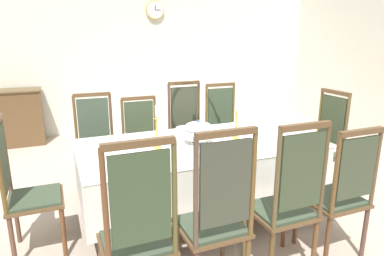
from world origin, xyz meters
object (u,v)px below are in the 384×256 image
(chair_north_d, at_px, (224,129))
(mounted_clock, at_px, (155,10))
(chair_head_west, at_px, (24,188))
(bowl_near_right, at_px, (184,129))
(dining_table, at_px, (198,151))
(chair_south_c, at_px, (288,200))
(soup_tureen, at_px, (198,132))
(candlestick_west, at_px, (157,131))
(bowl_near_left, at_px, (255,121))
(chair_south_d, at_px, (340,192))
(chair_head_east, at_px, (322,143))
(candlestick_east, at_px, (236,123))
(chair_north_c, at_px, (188,132))
(chair_north_b, at_px, (143,141))
(chair_north_a, at_px, (97,144))
(spoon_primary, at_px, (262,121))
(chair_south_b, at_px, (216,215))
(chair_south_a, at_px, (138,231))
(spoon_secondary, at_px, (193,128))

(chair_north_d, xyz_separation_m, mounted_clock, (-0.14, 2.52, 1.61))
(chair_head_west, xyz_separation_m, bowl_near_right, (1.52, 0.46, 0.21))
(dining_table, xyz_separation_m, chair_head_west, (-1.49, 0.00, -0.11))
(dining_table, relative_size, mounted_clock, 6.55)
(chair_south_c, distance_m, chair_head_west, 2.02)
(soup_tureen, height_order, candlestick_west, candlestick_west)
(chair_south_c, relative_size, bowl_near_left, 7.91)
(chair_head_west, bearing_deg, chair_south_d, 66.80)
(soup_tureen, distance_m, bowl_near_left, 1.02)
(chair_head_east, relative_size, candlestick_east, 3.05)
(chair_north_c, height_order, bowl_near_right, chair_north_c)
(chair_south_d, xyz_separation_m, mounted_clock, (-0.14, 4.47, 1.62))
(bowl_near_left, bearing_deg, candlestick_east, -138.39)
(chair_north_b, relative_size, mounted_clock, 3.17)
(chair_north_a, distance_m, chair_north_b, 0.52)
(dining_table, xyz_separation_m, bowl_near_right, (0.03, 0.46, 0.10))
(chair_north_d, bearing_deg, chair_head_west, 23.27)
(soup_tureen, bearing_deg, bowl_near_right, 85.26)
(chair_north_a, height_order, chair_south_d, chair_north_a)
(spoon_primary, bearing_deg, chair_head_east, -31.71)
(chair_north_a, xyz_separation_m, chair_south_b, (0.52, -1.95, 0.03))
(chair_south_a, height_order, mounted_clock, mounted_clock)
(chair_head_west, height_order, spoon_secondary, chair_head_west)
(chair_south_c, distance_m, chair_south_d, 0.50)
(chair_north_b, bearing_deg, candlestick_west, 83.83)
(dining_table, xyz_separation_m, mounted_clock, (0.65, 3.50, 1.50))
(dining_table, distance_m, mounted_clock, 3.86)
(chair_head_west, bearing_deg, chair_south_b, 50.69)
(chair_north_b, xyz_separation_m, spoon_primary, (1.31, -0.49, 0.23))
(mounted_clock, bearing_deg, bowl_near_left, -85.13)
(candlestick_west, bearing_deg, spoon_secondary, 41.61)
(chair_south_d, distance_m, chair_north_d, 1.95)
(chair_north_d, relative_size, soup_tureen, 4.04)
(chair_south_d, relative_size, spoon_primary, 6.24)
(chair_north_c, distance_m, chair_head_west, 2.02)
(chair_north_c, bearing_deg, chair_south_b, 73.71)
(chair_north_b, bearing_deg, chair_south_d, 118.92)
(chair_south_b, height_order, spoon_secondary, chair_south_b)
(dining_table, height_order, chair_north_b, chair_north_b)
(chair_head_east, bearing_deg, chair_south_d, 143.95)
(spoon_primary, bearing_deg, spoon_secondary, -166.88)
(chair_head_east, distance_m, spoon_secondary, 1.44)
(chair_north_a, distance_m, soup_tureen, 1.30)
(chair_south_b, distance_m, chair_south_d, 1.07)
(bowl_near_right, bearing_deg, chair_south_a, -120.53)
(mounted_clock, bearing_deg, chair_south_c, -94.67)
(chair_south_a, distance_m, chair_head_west, 1.19)
(dining_table, bearing_deg, spoon_secondary, 72.90)
(chair_south_c, height_order, candlestick_east, chair_south_c)
(chair_south_d, distance_m, chair_head_east, 1.20)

